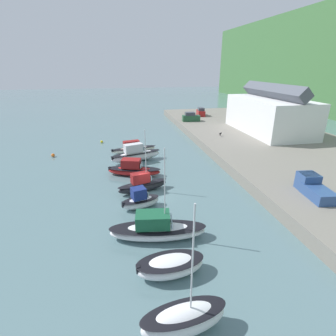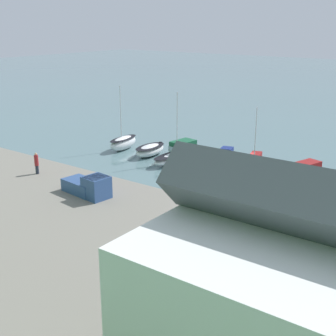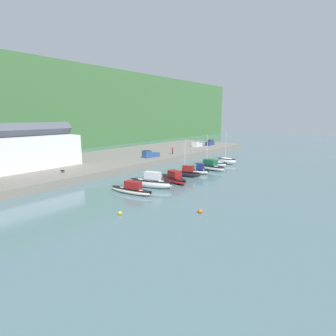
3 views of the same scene
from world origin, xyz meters
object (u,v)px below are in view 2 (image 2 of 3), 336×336
(moored_boat_3, at_px, (254,168))
(moored_boat_4, at_px, (226,161))
(moored_boat_5, at_px, (181,154))
(moored_boat_7, at_px, (123,143))
(moored_boat_2, at_px, (305,176))
(person_on_quay, at_px, (37,163))
(moored_boat_6, at_px, (150,150))
(pickup_truck_1, at_px, (89,186))

(moored_boat_3, relative_size, moored_boat_4, 1.70)
(moored_boat_3, bearing_deg, moored_boat_4, -25.58)
(moored_boat_5, distance_m, moored_boat_7, 8.94)
(moored_boat_2, height_order, moored_boat_3, moored_boat_3)
(moored_boat_3, xyz_separation_m, moored_boat_7, (18.29, 0.32, 0.02))
(moored_boat_4, bearing_deg, moored_boat_2, 165.53)
(person_on_quay, bearing_deg, moored_boat_6, -96.25)
(moored_boat_3, distance_m, moored_boat_4, 3.88)
(moored_boat_4, xyz_separation_m, moored_boat_5, (5.53, 0.89, 0.05))
(moored_boat_2, relative_size, moored_boat_4, 1.74)
(moored_boat_6, bearing_deg, pickup_truck_1, 108.39)
(moored_boat_2, bearing_deg, moored_boat_6, 20.31)
(pickup_truck_1, relative_size, person_on_quay, 2.30)
(person_on_quay, bearing_deg, moored_boat_3, -133.99)
(moored_boat_3, bearing_deg, pickup_truck_1, 51.76)
(moored_boat_2, height_order, moored_boat_7, moored_boat_7)
(moored_boat_5, bearing_deg, moored_boat_2, -168.29)
(moored_boat_4, height_order, moored_boat_6, moored_boat_4)
(moored_boat_4, bearing_deg, person_on_quay, 40.50)
(moored_boat_5, bearing_deg, moored_boat_7, 8.74)
(moored_boat_5, height_order, pickup_truck_1, moored_boat_5)
(moored_boat_3, height_order, moored_boat_6, moored_boat_3)
(pickup_truck_1, bearing_deg, moored_boat_6, -151.39)
(moored_boat_2, distance_m, person_on_quay, 26.74)
(person_on_quay, bearing_deg, moored_boat_5, -111.22)
(moored_boat_6, relative_size, person_on_quay, 2.39)
(moored_boat_3, xyz_separation_m, moored_boat_4, (3.82, -0.66, -0.05))
(moored_boat_2, distance_m, moored_boat_5, 14.67)
(pickup_truck_1, bearing_deg, moored_boat_7, -139.64)
(moored_boat_3, distance_m, pickup_truck_1, 18.64)
(moored_boat_3, relative_size, pickup_truck_1, 1.52)
(moored_boat_6, height_order, person_on_quay, person_on_quay)
(moored_boat_3, bearing_deg, moored_boat_5, -14.37)
(moored_boat_4, distance_m, pickup_truck_1, 18.20)
(pickup_truck_1, distance_m, person_on_quay, 8.47)
(moored_boat_5, relative_size, moored_boat_7, 1.06)
(moored_boat_3, height_order, pickup_truck_1, moored_boat_3)
(moored_boat_2, bearing_deg, moored_boat_4, 16.95)
(moored_boat_4, height_order, pickup_truck_1, pickup_truck_1)
(moored_boat_4, relative_size, moored_boat_5, 0.50)
(moored_boat_4, bearing_deg, pickup_truck_1, 65.01)
(moored_boat_2, relative_size, moored_boat_6, 1.50)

